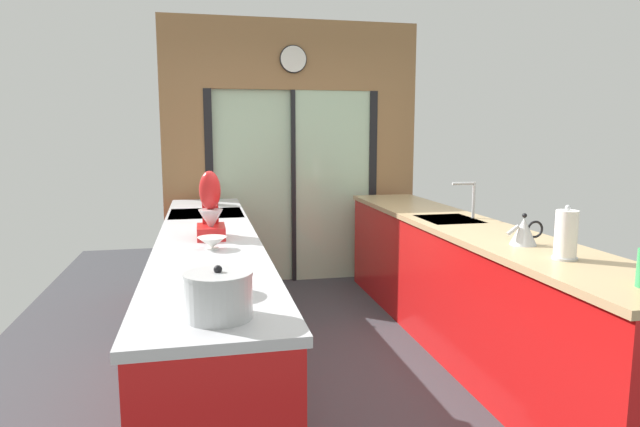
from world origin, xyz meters
TOP-DOWN VIEW (x-y plane):
  - ground_plane at (0.00, 0.60)m, footprint 5.04×7.60m
  - back_wall_unit at (0.00, 2.40)m, footprint 2.64×0.12m
  - left_counter_run at (-0.91, 0.13)m, footprint 0.62×3.80m
  - right_counter_run at (0.91, 0.30)m, footprint 0.62×3.80m
  - sink_faucet at (1.06, 0.55)m, footprint 0.19×0.02m
  - oven_range at (-0.91, 1.25)m, footprint 0.60×0.60m
  - mixing_bowl_near at (-0.89, -1.06)m, footprint 0.21×0.21m
  - mixing_bowl_far at (-0.89, -0.18)m, footprint 0.16×0.16m
  - knife_block at (-0.89, 1.79)m, footprint 0.09×0.14m
  - stand_mixer at (-0.89, 0.15)m, footprint 0.17×0.27m
  - stock_pot at (-0.89, -1.35)m, footprint 0.24×0.24m
  - kettle at (0.89, -0.44)m, footprint 0.24×0.16m
  - paper_towel_roll at (0.89, -0.82)m, footprint 0.13×0.13m

SIDE VIEW (x-z plane):
  - ground_plane at x=0.00m, z-range -0.02..0.00m
  - oven_range at x=-0.91m, z-range 0.00..0.92m
  - right_counter_run at x=0.91m, z-range 0.00..0.92m
  - left_counter_run at x=-0.91m, z-range 0.01..0.93m
  - mixing_bowl_far at x=-0.89m, z-range 0.92..0.99m
  - mixing_bowl_near at x=-0.89m, z-range 0.92..1.01m
  - kettle at x=0.89m, z-range 0.91..1.10m
  - stock_pot at x=-0.89m, z-range 0.91..1.10m
  - knife_block at x=-0.89m, z-range 0.89..1.17m
  - paper_towel_roll at x=0.89m, z-range 0.90..1.19m
  - stand_mixer at x=-0.89m, z-range 0.87..1.29m
  - sink_faucet at x=1.06m, z-range 0.96..1.24m
  - back_wall_unit at x=0.00m, z-range 0.17..2.87m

